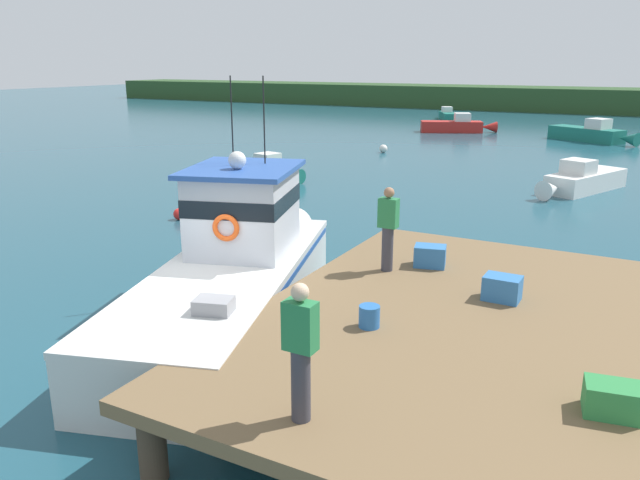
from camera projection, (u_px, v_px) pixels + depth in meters
name	position (u px, v px, depth m)	size (l,w,h in m)	color
ground_plane	(214.00, 327.00, 12.35)	(200.00, 200.00, 0.00)	#1E4C5B
dock	(454.00, 323.00, 9.87)	(6.00, 9.00, 1.20)	#4C3D2D
main_fishing_boat	(236.00, 268.00, 12.69)	(4.82, 9.90, 4.80)	silver
crate_single_by_cleat	(612.00, 399.00, 7.06)	(0.60, 0.44, 0.38)	#2D8442
crate_stack_mid_dock	(430.00, 256.00, 12.18)	(0.60, 0.44, 0.41)	#3370B2
crate_single_far	(502.00, 288.00, 10.45)	(0.60, 0.44, 0.42)	#3370B2
bait_bucket	(369.00, 316.00, 9.39)	(0.32, 0.32, 0.34)	#2866B2
deckhand_by_the_boat	(301.00, 350.00, 6.77)	(0.36, 0.22, 1.63)	#383842
deckhand_further_back	(388.00, 227.00, 11.75)	(0.36, 0.22, 1.63)	#383842
moored_boat_mid_harbor	(457.00, 126.00, 45.91)	(5.50, 3.21, 1.40)	red
moored_boat_near_channel	(581.00, 180.00, 25.00)	(2.98, 5.25, 1.33)	white
moored_boat_far_right	(447.00, 115.00, 56.16)	(2.73, 4.24, 1.10)	#196B5B
moored_boat_outer_mooring	(263.00, 169.00, 28.04)	(4.56, 2.01, 1.14)	#196B5B
moored_boat_off_the_point	(592.00, 134.00, 40.49)	(5.80, 4.02, 1.53)	#196B5B
mooring_buoy_channel_marker	(179.00, 214.00, 20.63)	(0.39, 0.39, 0.39)	red
mooring_buoy_inshore	(383.00, 149.00, 35.70)	(0.47, 0.47, 0.47)	silver
mooring_buoy_outer	(288.00, 175.00, 27.77)	(0.37, 0.37, 0.37)	silver
far_shoreline	(581.00, 100.00, 64.53)	(120.00, 8.00, 2.40)	#284723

